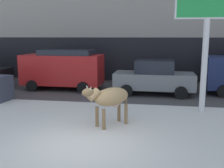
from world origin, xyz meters
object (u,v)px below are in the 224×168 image
object	(u,v)px
car_red_van	(63,68)
car_grey_sedan	(154,78)
billboard	(208,4)
cow_tan	(110,98)
pedestrian_by_cars	(185,71)
pedestrian_near_billboard	(44,68)

from	to	relation	value
car_red_van	car_grey_sedan	world-z (taller)	car_red_van
billboard	cow_tan	bearing A→B (deg)	-145.68
pedestrian_by_cars	pedestrian_near_billboard	bearing A→B (deg)	180.00
car_red_van	cow_tan	bearing A→B (deg)	-57.41
car_red_van	pedestrian_near_billboard	distance (m)	3.73
pedestrian_by_cars	cow_tan	bearing A→B (deg)	-111.43
billboard	car_grey_sedan	xyz separation A→B (m)	(-2.00, 3.02, -3.41)
cow_tan	car_grey_sedan	xyz separation A→B (m)	(1.46, 5.38, -0.09)
pedestrian_near_billboard	car_grey_sedan	bearing A→B (deg)	-23.70
car_grey_sedan	cow_tan	bearing A→B (deg)	-105.18
cow_tan	car_grey_sedan	bearing A→B (deg)	74.82
billboard	pedestrian_near_billboard	size ratio (longest dim) A/B	3.21
billboard	car_red_van	distance (m)	8.66
car_grey_sedan	billboard	bearing A→B (deg)	-56.43
billboard	car_grey_sedan	size ratio (longest dim) A/B	1.31
cow_tan	car_red_van	bearing A→B (deg)	122.59
pedestrian_near_billboard	car_red_van	bearing A→B (deg)	-49.20
car_grey_sedan	pedestrian_by_cars	world-z (taller)	car_grey_sedan
billboard	car_red_van	xyz separation A→B (m)	(-7.26, 3.58, -3.07)
billboard	car_grey_sedan	world-z (taller)	billboard
cow_tan	car_red_van	distance (m)	7.05
car_red_van	car_grey_sedan	distance (m)	5.30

